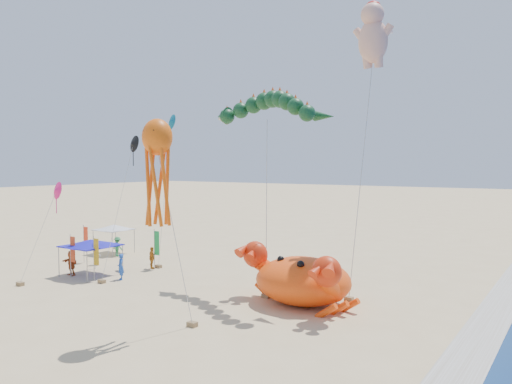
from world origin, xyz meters
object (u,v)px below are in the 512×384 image
crab_inflatable (302,279)px  cherub_kite (373,34)px  canopy_blue (91,243)px  octopus_kite (158,165)px  dragon_kite (265,112)px  canopy_white (114,227)px

crab_inflatable → cherub_kite: bearing=68.1°
canopy_blue → crab_inflatable: bearing=6.1°
canopy_blue → octopus_kite: bearing=-26.0°
crab_inflatable → canopy_blue: bearing=-173.9°
dragon_kite → cherub_kite: 8.55m
crab_inflatable → dragon_kite: (-3.37, 1.23, 10.09)m
crab_inflatable → cherub_kite: 16.20m
octopus_kite → canopy_white: octopus_kite is taller
cherub_kite → canopy_white: size_ratio=5.95×
octopus_kite → canopy_blue: 16.12m
dragon_kite → cherub_kite: cherub_kite is taller
dragon_kite → canopy_white: bearing=168.0°
dragon_kite → canopy_white: (-19.36, 4.12, -9.19)m
crab_inflatable → canopy_white: size_ratio=2.53×
dragon_kite → canopy_blue: 16.62m
crab_inflatable → canopy_white: (-22.73, 5.34, 0.90)m
cherub_kite → canopy_white: 28.67m
cherub_kite → dragon_kite: bearing=-143.2°
canopy_blue → canopy_white: same height
octopus_kite → canopy_white: bearing=144.6°
crab_inflatable → dragon_kite: 10.71m
canopy_blue → canopy_white: 9.25m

